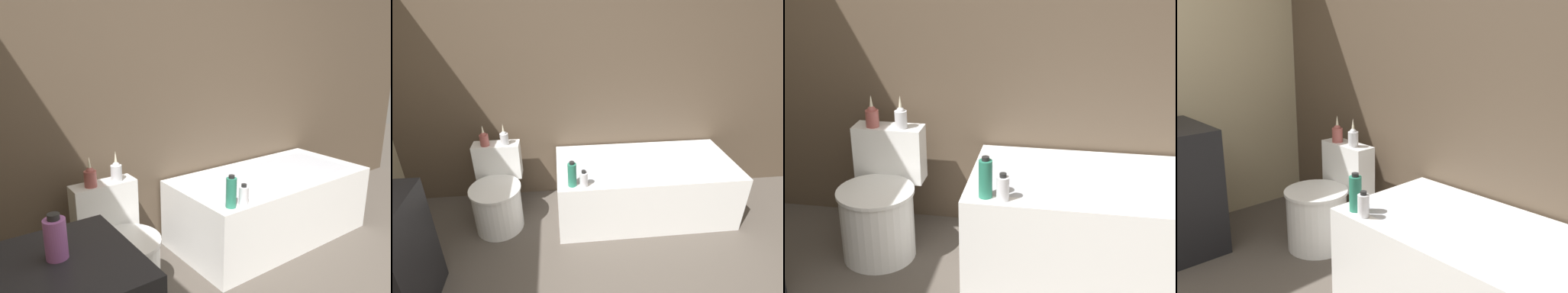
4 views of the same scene
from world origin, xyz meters
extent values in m
cube|color=brown|center=(0.00, 2.06, 1.30)|extent=(6.40, 0.06, 2.60)
cube|color=white|center=(0.70, 1.63, 0.27)|extent=(1.60, 0.77, 0.54)
cube|color=#B7BCC6|center=(0.70, 1.63, 0.53)|extent=(1.40, 0.57, 0.01)
cylinder|color=white|center=(-0.63, 1.53, 0.20)|extent=(0.42, 0.42, 0.40)
cylinder|color=white|center=(-0.63, 1.53, 0.41)|extent=(0.44, 0.44, 0.02)
cube|color=white|center=(-0.63, 1.81, 0.53)|extent=(0.41, 0.15, 0.34)
cylinder|color=#994C47|center=(-0.72, 1.79, 0.75)|extent=(0.08, 0.08, 0.10)
sphere|color=#994C47|center=(-0.72, 1.79, 0.80)|extent=(0.05, 0.05, 0.05)
cone|color=beige|center=(-0.72, 1.79, 0.85)|extent=(0.03, 0.03, 0.09)
cylinder|color=silver|center=(-0.54, 1.79, 0.75)|extent=(0.07, 0.07, 0.10)
sphere|color=silver|center=(-0.54, 1.79, 0.80)|extent=(0.05, 0.05, 0.05)
cone|color=beige|center=(-0.54, 1.79, 0.85)|extent=(0.03, 0.03, 0.09)
cylinder|color=#267259|center=(0.02, 1.33, 0.64)|extent=(0.07, 0.07, 0.20)
cylinder|color=black|center=(0.02, 1.33, 0.74)|extent=(0.04, 0.04, 0.02)
cylinder|color=silver|center=(0.11, 1.30, 0.60)|extent=(0.06, 0.06, 0.12)
cylinder|color=black|center=(0.11, 1.30, 0.67)|extent=(0.03, 0.03, 0.02)
camera|label=1|loc=(-1.48, -0.37, 1.56)|focal=35.00mm
camera|label=2|loc=(-0.07, -0.69, 1.93)|focal=28.00mm
camera|label=3|loc=(0.39, -1.06, 1.78)|focal=50.00mm
camera|label=4|loc=(1.79, -0.17, 1.54)|focal=42.00mm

